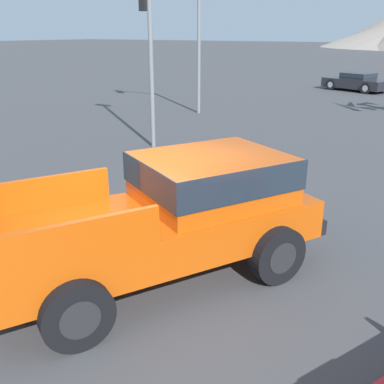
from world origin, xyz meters
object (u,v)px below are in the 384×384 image
at_px(orange_pickup_truck, 176,210).
at_px(street_lamp_post, 149,2).
at_px(parked_car_dark, 357,82).
at_px(traffic_light_main, 174,23).

distance_m(orange_pickup_truck, street_lamp_post, 8.93).
distance_m(orange_pickup_truck, parked_car_dark, 25.38).
xyz_separation_m(orange_pickup_truck, street_lamp_post, (-5.32, 6.33, 3.39)).
height_order(orange_pickup_truck, traffic_light_main, traffic_light_main).
xyz_separation_m(orange_pickup_truck, traffic_light_main, (-8.91, 12.72, 2.92)).
relative_size(orange_pickup_truck, street_lamp_post, 0.74).
height_order(orange_pickup_truck, parked_car_dark, orange_pickup_truck).
height_order(parked_car_dark, traffic_light_main, traffic_light_main).
relative_size(orange_pickup_truck, traffic_light_main, 0.96).
bearing_deg(traffic_light_main, orange_pickup_truck, 125.00).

